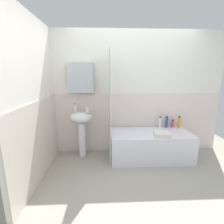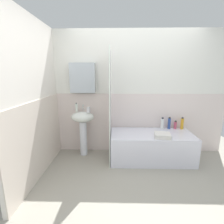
{
  "view_description": "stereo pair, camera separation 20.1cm",
  "coord_description": "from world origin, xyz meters",
  "px_view_note": "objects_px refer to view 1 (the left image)",
  "views": [
    {
      "loc": [
        -0.56,
        -2.07,
        1.58
      ],
      "look_at": [
        -0.43,
        0.79,
        0.93
      ],
      "focal_mm": 26.92,
      "sensor_mm": 36.0,
      "label": 1
    },
    {
      "loc": [
        -0.36,
        -2.07,
        1.58
      ],
      "look_at": [
        -0.43,
        0.79,
        0.93
      ],
      "focal_mm": 26.92,
      "sensor_mm": 36.0,
      "label": 2
    }
  ],
  "objects_px": {
    "body_wash_bottle": "(179,122)",
    "conditioner_bottle": "(167,122)",
    "toothbrush_cup": "(87,110)",
    "soap_dispenser": "(75,108)",
    "towel_folded": "(162,134)",
    "lotion_bottle": "(172,124)",
    "bathtub": "(150,145)",
    "shampoo_bottle": "(160,122)",
    "sink": "(82,124)"
  },
  "relations": [
    {
      "from": "bathtub",
      "to": "conditioner_bottle",
      "type": "height_order",
      "value": "conditioner_bottle"
    },
    {
      "from": "body_wash_bottle",
      "to": "conditioner_bottle",
      "type": "relative_size",
      "value": 1.01
    },
    {
      "from": "conditioner_bottle",
      "to": "toothbrush_cup",
      "type": "bearing_deg",
      "value": -174.22
    },
    {
      "from": "soap_dispenser",
      "to": "lotion_bottle",
      "type": "xyz_separation_m",
      "value": [
        1.93,
        0.12,
        -0.36
      ]
    },
    {
      "from": "sink",
      "to": "body_wash_bottle",
      "type": "xyz_separation_m",
      "value": [
        1.95,
        0.11,
        -0.01
      ]
    },
    {
      "from": "soap_dispenser",
      "to": "towel_folded",
      "type": "distance_m",
      "value": 1.64
    },
    {
      "from": "shampoo_bottle",
      "to": "soap_dispenser",
      "type": "bearing_deg",
      "value": -176.58
    },
    {
      "from": "shampoo_bottle",
      "to": "towel_folded",
      "type": "height_order",
      "value": "shampoo_bottle"
    },
    {
      "from": "toothbrush_cup",
      "to": "body_wash_bottle",
      "type": "xyz_separation_m",
      "value": [
        1.82,
        0.14,
        -0.3
      ]
    },
    {
      "from": "shampoo_bottle",
      "to": "toothbrush_cup",
      "type": "bearing_deg",
      "value": -174.07
    },
    {
      "from": "body_wash_bottle",
      "to": "towel_folded",
      "type": "bearing_deg",
      "value": -137.07
    },
    {
      "from": "conditioner_bottle",
      "to": "shampoo_bottle",
      "type": "xyz_separation_m",
      "value": [
        -0.14,
        -0.01,
        -0.0
      ]
    },
    {
      "from": "toothbrush_cup",
      "to": "towel_folded",
      "type": "relative_size",
      "value": 0.39
    },
    {
      "from": "soap_dispenser",
      "to": "toothbrush_cup",
      "type": "xyz_separation_m",
      "value": [
        0.23,
        -0.05,
        -0.03
      ]
    },
    {
      "from": "towel_folded",
      "to": "toothbrush_cup",
      "type": "bearing_deg",
      "value": 166.07
    },
    {
      "from": "toothbrush_cup",
      "to": "bathtub",
      "type": "xyz_separation_m",
      "value": [
        1.17,
        -0.12,
        -0.67
      ]
    },
    {
      "from": "soap_dispenser",
      "to": "toothbrush_cup",
      "type": "distance_m",
      "value": 0.24
    },
    {
      "from": "body_wash_bottle",
      "to": "toothbrush_cup",
      "type": "bearing_deg",
      "value": -175.46
    },
    {
      "from": "toothbrush_cup",
      "to": "lotion_bottle",
      "type": "relative_size",
      "value": 0.63
    },
    {
      "from": "toothbrush_cup",
      "to": "lotion_bottle",
      "type": "xyz_separation_m",
      "value": [
        1.7,
        0.16,
        -0.34
      ]
    },
    {
      "from": "bathtub",
      "to": "towel_folded",
      "type": "xyz_separation_m",
      "value": [
        0.14,
        -0.21,
        0.29
      ]
    },
    {
      "from": "sink",
      "to": "toothbrush_cup",
      "type": "bearing_deg",
      "value": -17.42
    },
    {
      "from": "lotion_bottle",
      "to": "towel_folded",
      "type": "xyz_separation_m",
      "value": [
        -0.38,
        -0.49,
        -0.04
      ]
    },
    {
      "from": "toothbrush_cup",
      "to": "conditioner_bottle",
      "type": "relative_size",
      "value": 0.43
    },
    {
      "from": "body_wash_bottle",
      "to": "conditioner_bottle",
      "type": "xyz_separation_m",
      "value": [
        -0.25,
        0.01,
        -0.0
      ]
    },
    {
      "from": "toothbrush_cup",
      "to": "towel_folded",
      "type": "bearing_deg",
      "value": -13.93
    },
    {
      "from": "bathtub",
      "to": "toothbrush_cup",
      "type": "bearing_deg",
      "value": 174.12
    },
    {
      "from": "body_wash_bottle",
      "to": "shampoo_bottle",
      "type": "xyz_separation_m",
      "value": [
        -0.39,
        0.0,
        -0.0
      ]
    },
    {
      "from": "soap_dispenser",
      "to": "lotion_bottle",
      "type": "bearing_deg",
      "value": 3.41
    },
    {
      "from": "soap_dispenser",
      "to": "shampoo_bottle",
      "type": "bearing_deg",
      "value": 3.42
    },
    {
      "from": "lotion_bottle",
      "to": "soap_dispenser",
      "type": "bearing_deg",
      "value": -176.59
    },
    {
      "from": "conditioner_bottle",
      "to": "towel_folded",
      "type": "bearing_deg",
      "value": -118.02
    },
    {
      "from": "body_wash_bottle",
      "to": "towel_folded",
      "type": "relative_size",
      "value": 0.91
    },
    {
      "from": "sink",
      "to": "lotion_bottle",
      "type": "height_order",
      "value": "sink"
    },
    {
      "from": "lotion_bottle",
      "to": "shampoo_bottle",
      "type": "bearing_deg",
      "value": -176.64
    },
    {
      "from": "lotion_bottle",
      "to": "shampoo_bottle",
      "type": "height_order",
      "value": "shampoo_bottle"
    },
    {
      "from": "shampoo_bottle",
      "to": "conditioner_bottle",
      "type": "bearing_deg",
      "value": 4.2
    },
    {
      "from": "body_wash_bottle",
      "to": "shampoo_bottle",
      "type": "relative_size",
      "value": 1.03
    },
    {
      "from": "bathtub",
      "to": "lotion_bottle",
      "type": "bearing_deg",
      "value": 28.63
    },
    {
      "from": "body_wash_bottle",
      "to": "towel_folded",
      "type": "distance_m",
      "value": 0.7
    },
    {
      "from": "soap_dispenser",
      "to": "towel_folded",
      "type": "height_order",
      "value": "soap_dispenser"
    },
    {
      "from": "toothbrush_cup",
      "to": "soap_dispenser",
      "type": "bearing_deg",
      "value": 168.12
    },
    {
      "from": "sink",
      "to": "soap_dispenser",
      "type": "bearing_deg",
      "value": 174.71
    },
    {
      "from": "body_wash_bottle",
      "to": "lotion_bottle",
      "type": "relative_size",
      "value": 1.47
    },
    {
      "from": "soap_dispenser",
      "to": "shampoo_bottle",
      "type": "distance_m",
      "value": 1.7
    },
    {
      "from": "soap_dispenser",
      "to": "conditioner_bottle",
      "type": "height_order",
      "value": "soap_dispenser"
    },
    {
      "from": "sink",
      "to": "soap_dispenser",
      "type": "distance_m",
      "value": 0.33
    },
    {
      "from": "bathtub",
      "to": "conditioner_bottle",
      "type": "xyz_separation_m",
      "value": [
        0.4,
        0.28,
        0.37
      ]
    },
    {
      "from": "sink",
      "to": "lotion_bottle",
      "type": "relative_size",
      "value": 5.38
    },
    {
      "from": "conditioner_bottle",
      "to": "lotion_bottle",
      "type": "bearing_deg",
      "value": 2.43
    }
  ]
}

